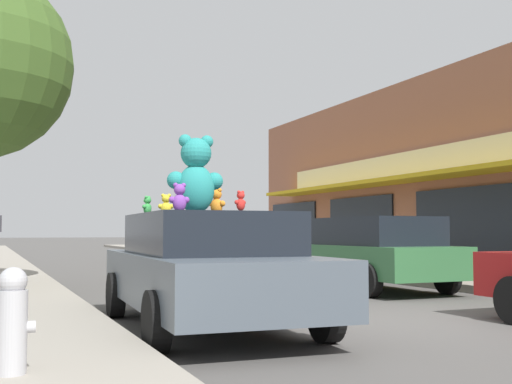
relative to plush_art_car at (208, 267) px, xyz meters
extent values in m
plane|color=#514F4C|center=(2.53, -0.25, -0.77)|extent=(260.00, 260.00, 0.00)
cube|color=black|center=(9.16, 5.92, 0.63)|extent=(0.06, 3.90, 2.00)
cube|color=black|center=(9.16, 11.06, 0.63)|extent=(0.06, 3.90, 2.00)
cube|color=black|center=(9.16, 16.19, 0.63)|extent=(0.06, 3.90, 2.00)
cube|color=#4C5660|center=(0.00, 0.00, -0.14)|extent=(2.13, 4.76, 0.62)
cube|color=black|center=(0.00, 0.00, 0.42)|extent=(1.81, 2.65, 0.51)
cylinder|color=black|center=(-0.87, 1.49, -0.45)|extent=(0.23, 0.64, 0.64)
cylinder|color=black|center=(1.01, 1.40, -0.45)|extent=(0.23, 0.64, 0.64)
cylinder|color=black|center=(-1.01, -1.40, -0.45)|extent=(0.23, 0.64, 0.64)
cylinder|color=black|center=(0.87, -1.49, -0.45)|extent=(0.23, 0.64, 0.64)
ellipsoid|color=teal|center=(-0.16, -0.01, 0.98)|extent=(0.50, 0.44, 0.62)
sphere|color=teal|center=(-0.16, -0.01, 1.44)|extent=(0.42, 0.42, 0.39)
sphere|color=teal|center=(-0.02, -0.02, 1.59)|extent=(0.18, 0.18, 0.16)
sphere|color=teal|center=(-0.30, 0.00, 1.59)|extent=(0.18, 0.18, 0.16)
sphere|color=#47CDC6|center=(-0.15, 0.15, 1.41)|extent=(0.16, 0.16, 0.15)
sphere|color=teal|center=(0.09, 0.00, 1.09)|extent=(0.24, 0.24, 0.23)
sphere|color=teal|center=(-0.41, 0.04, 1.09)|extent=(0.24, 0.24, 0.23)
ellipsoid|color=red|center=(-0.01, -1.16, 0.74)|extent=(0.14, 0.13, 0.14)
sphere|color=red|center=(-0.01, -1.16, 0.85)|extent=(0.12, 0.12, 0.09)
sphere|color=red|center=(0.02, -1.15, 0.88)|extent=(0.05, 0.05, 0.04)
sphere|color=red|center=(-0.04, -1.18, 0.88)|extent=(0.05, 0.05, 0.04)
sphere|color=#FF4741|center=(-0.03, -1.13, 0.84)|extent=(0.04, 0.04, 0.03)
sphere|color=red|center=(0.04, -1.13, 0.77)|extent=(0.07, 0.07, 0.05)
sphere|color=red|center=(-0.06, -1.18, 0.77)|extent=(0.07, 0.07, 0.05)
ellipsoid|color=purple|center=(-0.52, -0.50, 0.78)|extent=(0.16, 0.14, 0.21)
sphere|color=purple|center=(-0.52, -0.50, 0.94)|extent=(0.14, 0.14, 0.13)
sphere|color=purple|center=(-0.47, -0.50, 0.99)|extent=(0.06, 0.06, 0.06)
sphere|color=purple|center=(-0.56, -0.50, 0.99)|extent=(0.06, 0.06, 0.06)
sphere|color=#BA67ED|center=(-0.52, -0.44, 0.93)|extent=(0.05, 0.05, 0.05)
sphere|color=purple|center=(-0.43, -0.49, 0.82)|extent=(0.08, 0.08, 0.08)
sphere|color=purple|center=(-0.60, -0.49, 0.82)|extent=(0.08, 0.08, 0.08)
ellipsoid|color=yellow|center=(-0.26, 1.05, 0.77)|extent=(0.17, 0.15, 0.19)
sphere|color=yellow|center=(-0.26, 1.05, 0.91)|extent=(0.14, 0.14, 0.12)
sphere|color=yellow|center=(-0.22, 1.04, 0.96)|extent=(0.06, 0.06, 0.05)
sphere|color=yellow|center=(-0.31, 1.06, 0.96)|extent=(0.06, 0.06, 0.05)
sphere|color=#FFFF4D|center=(-0.25, 1.10, 0.90)|extent=(0.05, 0.05, 0.05)
sphere|color=yellow|center=(-0.19, 1.05, 0.80)|extent=(0.08, 0.08, 0.07)
sphere|color=yellow|center=(-0.34, 1.08, 0.80)|extent=(0.08, 0.08, 0.07)
ellipsoid|color=orange|center=(0.31, 0.54, 0.79)|extent=(0.22, 0.23, 0.23)
sphere|color=orange|center=(0.31, 0.54, 0.96)|extent=(0.20, 0.20, 0.14)
sphere|color=orange|center=(0.33, 0.50, 1.01)|extent=(0.08, 0.08, 0.06)
sphere|color=orange|center=(0.28, 0.58, 1.01)|extent=(0.08, 0.08, 0.06)
sphere|color=#FFBA41|center=(0.36, 0.57, 0.95)|extent=(0.08, 0.08, 0.05)
sphere|color=orange|center=(0.37, 0.47, 0.83)|extent=(0.11, 0.11, 0.08)
sphere|color=orange|center=(0.27, 0.62, 0.83)|extent=(0.11, 0.11, 0.08)
ellipsoid|color=green|center=(-0.60, 0.75, 0.75)|extent=(0.16, 0.16, 0.16)
sphere|color=green|center=(-0.60, 0.75, 0.87)|extent=(0.14, 0.14, 0.10)
sphere|color=green|center=(-0.57, 0.78, 0.91)|extent=(0.06, 0.06, 0.04)
sphere|color=green|center=(-0.62, 0.73, 0.91)|extent=(0.06, 0.06, 0.04)
sphere|color=#5ADA6D|center=(-0.63, 0.78, 0.86)|extent=(0.05, 0.05, 0.04)
sphere|color=green|center=(-0.56, 0.81, 0.78)|extent=(0.08, 0.08, 0.06)
sphere|color=green|center=(-0.65, 0.72, 0.78)|extent=(0.08, 0.08, 0.06)
cube|color=#336B3D|center=(4.83, 3.75, -0.14)|extent=(1.82, 4.38, 0.62)
cube|color=black|center=(4.83, 3.75, 0.45)|extent=(1.60, 3.13, 0.57)
cylinder|color=black|center=(3.94, 5.11, -0.45)|extent=(0.20, 0.64, 0.64)
cylinder|color=black|center=(5.72, 5.11, -0.45)|extent=(0.20, 0.64, 0.64)
cylinder|color=black|center=(3.94, 2.39, -0.45)|extent=(0.20, 0.64, 0.64)
cylinder|color=black|center=(5.72, 2.39, -0.45)|extent=(0.20, 0.64, 0.64)
cylinder|color=#B2B2B7|center=(-2.40, -2.59, -0.30)|extent=(0.22, 0.22, 0.62)
sphere|color=#B2B2B7|center=(-2.40, -2.59, 0.08)|extent=(0.21, 0.21, 0.21)
cylinder|color=#B2B2B7|center=(-2.28, -2.59, -0.27)|extent=(0.10, 0.09, 0.09)
camera|label=1|loc=(-2.60, -7.73, 0.45)|focal=45.00mm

